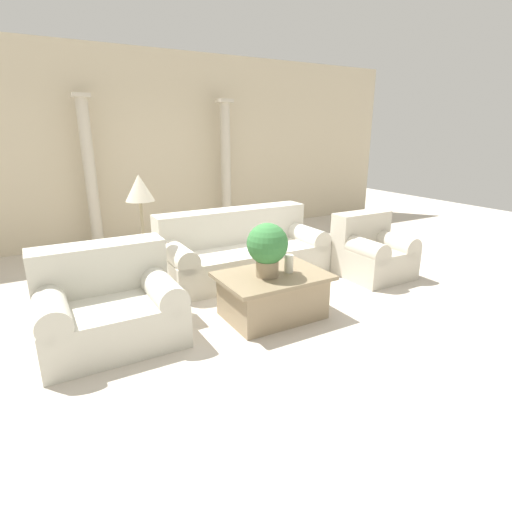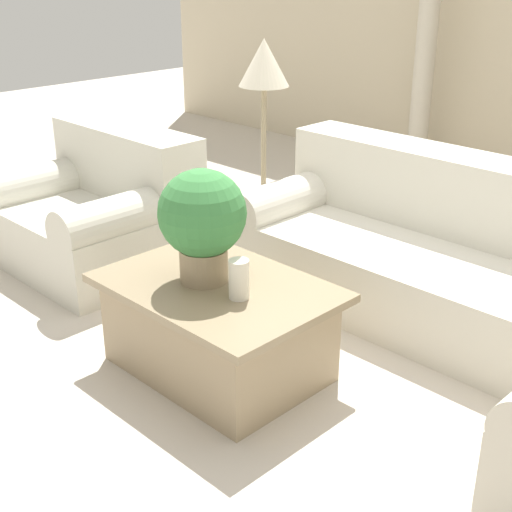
{
  "view_description": "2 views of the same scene",
  "coord_description": "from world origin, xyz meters",
  "px_view_note": "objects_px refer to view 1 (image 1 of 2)",
  "views": [
    {
      "loc": [
        -2.18,
        -3.79,
        1.89
      ],
      "look_at": [
        -0.1,
        -0.14,
        0.57
      ],
      "focal_mm": 28.0,
      "sensor_mm": 36.0,
      "label": 1
    },
    {
      "loc": [
        2.18,
        -2.54,
        1.93
      ],
      "look_at": [
        -0.05,
        -0.3,
        0.57
      ],
      "focal_mm": 50.0,
      "sensor_mm": 36.0,
      "label": 2
    }
  ],
  "objects_px": {
    "armchair": "(371,250)",
    "floor_lamp": "(140,195)",
    "loveseat": "(108,303)",
    "sofa_long": "(241,250)",
    "coffee_table": "(272,295)",
    "potted_plant": "(267,246)"
  },
  "relations": [
    {
      "from": "armchair",
      "to": "floor_lamp",
      "type": "bearing_deg",
      "value": 162.54
    },
    {
      "from": "coffee_table",
      "to": "armchair",
      "type": "relative_size",
      "value": 1.32
    },
    {
      "from": "sofa_long",
      "to": "coffee_table",
      "type": "height_order",
      "value": "sofa_long"
    },
    {
      "from": "floor_lamp",
      "to": "armchair",
      "type": "bearing_deg",
      "value": -17.46
    },
    {
      "from": "armchair",
      "to": "loveseat",
      "type": "bearing_deg",
      "value": -179.17
    },
    {
      "from": "coffee_table",
      "to": "armchair",
      "type": "height_order",
      "value": "armchair"
    },
    {
      "from": "coffee_table",
      "to": "floor_lamp",
      "type": "relative_size",
      "value": 0.78
    },
    {
      "from": "sofa_long",
      "to": "loveseat",
      "type": "xyz_separation_m",
      "value": [
        -1.91,
        -0.95,
        0.01
      ]
    },
    {
      "from": "loveseat",
      "to": "potted_plant",
      "type": "distance_m",
      "value": 1.62
    },
    {
      "from": "sofa_long",
      "to": "floor_lamp",
      "type": "xyz_separation_m",
      "value": [
        -1.3,
        -0.02,
        0.85
      ]
    },
    {
      "from": "sofa_long",
      "to": "armchair",
      "type": "relative_size",
      "value": 2.58
    },
    {
      "from": "sofa_long",
      "to": "armchair",
      "type": "distance_m",
      "value": 1.76
    },
    {
      "from": "sofa_long",
      "to": "floor_lamp",
      "type": "relative_size",
      "value": 1.53
    },
    {
      "from": "sofa_long",
      "to": "coffee_table",
      "type": "distance_m",
      "value": 1.37
    },
    {
      "from": "coffee_table",
      "to": "sofa_long",
      "type": "bearing_deg",
      "value": 76.3
    },
    {
      "from": "potted_plant",
      "to": "sofa_long",
      "type": "bearing_deg",
      "value": 73.44
    },
    {
      "from": "coffee_table",
      "to": "floor_lamp",
      "type": "height_order",
      "value": "floor_lamp"
    },
    {
      "from": "sofa_long",
      "to": "armchair",
      "type": "xyz_separation_m",
      "value": [
        1.51,
        -0.9,
        0.0
      ]
    },
    {
      "from": "potted_plant",
      "to": "floor_lamp",
      "type": "bearing_deg",
      "value": 124.05
    },
    {
      "from": "loveseat",
      "to": "armchair",
      "type": "bearing_deg",
      "value": 0.83
    },
    {
      "from": "sofa_long",
      "to": "potted_plant",
      "type": "height_order",
      "value": "potted_plant"
    },
    {
      "from": "loveseat",
      "to": "coffee_table",
      "type": "bearing_deg",
      "value": -13.45
    }
  ]
}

